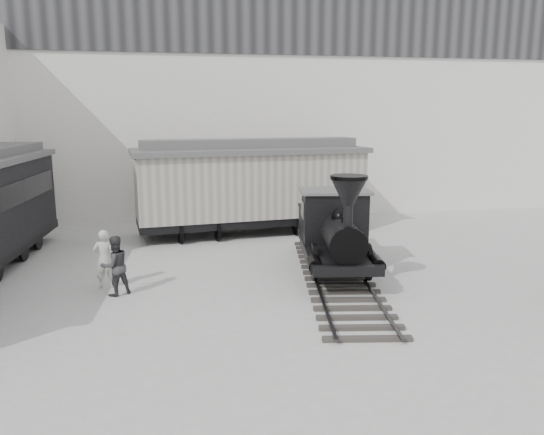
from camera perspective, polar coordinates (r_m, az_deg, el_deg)
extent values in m
plane|color=#9E9E9B|center=(13.98, 6.73, -10.95)|extent=(90.00, 90.00, 0.00)
cube|color=silver|center=(27.63, -2.40, 11.72)|extent=(34.00, 2.40, 11.00)
cube|color=#232326|center=(26.73, -2.07, 20.36)|extent=(34.00, 0.12, 3.00)
cube|color=#312E2A|center=(17.15, 7.10, -6.42)|extent=(3.61, 9.97, 0.17)
cube|color=#2D2D30|center=(17.04, 4.55, -6.30)|extent=(1.60, 9.65, 0.06)
cube|color=#2D2D30|center=(17.27, 9.62, -6.19)|extent=(1.60, 9.65, 0.06)
cylinder|color=black|center=(16.35, 4.55, -4.81)|extent=(0.31, 1.17, 1.17)
cylinder|color=black|center=(16.61, 10.26, -4.70)|extent=(0.31, 1.17, 1.17)
cylinder|color=black|center=(17.67, 4.08, -3.57)|extent=(0.31, 1.17, 1.17)
cylinder|color=black|center=(17.91, 9.37, -3.50)|extent=(0.31, 1.17, 1.17)
cube|color=black|center=(17.08, 7.08, -3.71)|extent=(2.69, 4.10, 0.30)
cylinder|color=black|center=(16.20, 7.53, -2.07)|extent=(1.43, 2.57, 1.06)
cylinder|color=black|center=(15.11, 8.17, 0.15)|extent=(0.32, 0.32, 0.64)
cone|color=black|center=(14.99, 8.25, 2.74)|extent=(1.16, 1.16, 0.74)
sphere|color=black|center=(16.51, 7.34, -0.01)|extent=(0.55, 0.55, 0.55)
cube|color=black|center=(17.78, 6.70, 0.10)|extent=(2.27, 1.74, 1.64)
cube|color=#535353|center=(17.64, 6.76, 2.86)|extent=(2.51, 1.98, 0.08)
cube|color=black|center=(19.75, 5.88, -0.50)|extent=(2.22, 2.39, 0.95)
cylinder|color=black|center=(23.03, -8.27, -0.97)|extent=(2.26, 1.11, 0.87)
cylinder|color=black|center=(24.28, 3.48, -0.25)|extent=(2.26, 1.11, 0.87)
cube|color=black|center=(23.49, -2.25, -0.08)|extent=(10.04, 3.82, 0.33)
cube|color=gray|center=(23.24, -2.28, 3.60)|extent=(10.06, 3.93, 2.72)
cube|color=#535353|center=(23.09, -2.31, 7.22)|extent=(10.42, 4.29, 0.22)
cube|color=#535353|center=(23.07, -2.31, 7.98)|extent=(9.45, 2.37, 0.39)
imported|color=#BABBAF|center=(16.88, -17.58, -4.26)|extent=(0.66, 0.44, 1.81)
imported|color=#323235|center=(16.12, -16.54, -4.99)|extent=(1.08, 1.01, 1.77)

